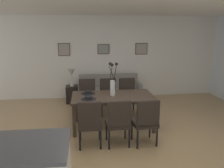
# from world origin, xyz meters

# --- Properties ---
(ground_plane) EXTENTS (9.00, 9.00, 0.00)m
(ground_plane) POSITION_xyz_m (0.00, 0.00, 0.00)
(ground_plane) COLOR tan
(back_wall_panel) EXTENTS (9.00, 0.10, 2.60)m
(back_wall_panel) POSITION_xyz_m (0.00, 3.25, 1.30)
(back_wall_panel) COLOR white
(back_wall_panel) RESTS_ON ground
(ceiling_panel) EXTENTS (9.00, 7.20, 0.08)m
(ceiling_panel) POSITION_xyz_m (0.00, 0.40, 2.64)
(ceiling_panel) COLOR white
(dining_table) EXTENTS (1.80, 0.98, 0.74)m
(dining_table) POSITION_xyz_m (-0.12, 0.73, 0.67)
(dining_table) COLOR #3D2D23
(dining_table) RESTS_ON ground
(dining_chair_near_left) EXTENTS (0.44, 0.44, 0.92)m
(dining_chair_near_left) POSITION_xyz_m (-0.65, -0.15, 0.51)
(dining_chair_near_left) COLOR black
(dining_chair_near_left) RESTS_ON ground
(dining_chair_near_right) EXTENTS (0.45, 0.45, 0.92)m
(dining_chair_near_right) POSITION_xyz_m (-0.67, 1.62, 0.51)
(dining_chair_near_right) COLOR black
(dining_chair_near_right) RESTS_ON ground
(dining_chair_far_left) EXTENTS (0.45, 0.45, 0.92)m
(dining_chair_far_left) POSITION_xyz_m (-0.12, -0.17, 0.51)
(dining_chair_far_left) COLOR black
(dining_chair_far_left) RESTS_ON ground
(dining_chair_far_right) EXTENTS (0.44, 0.44, 0.92)m
(dining_chair_far_right) POSITION_xyz_m (-0.13, 1.62, 0.51)
(dining_chair_far_right) COLOR black
(dining_chair_far_right) RESTS_ON ground
(dining_chair_mid_left) EXTENTS (0.47, 0.47, 0.92)m
(dining_chair_mid_left) POSITION_xyz_m (0.40, -0.19, 0.51)
(dining_chair_mid_left) COLOR black
(dining_chair_mid_left) RESTS_ON ground
(dining_chair_mid_right) EXTENTS (0.46, 0.46, 0.92)m
(dining_chair_mid_right) POSITION_xyz_m (0.39, 1.60, 0.51)
(dining_chair_mid_right) COLOR black
(dining_chair_mid_right) RESTS_ON ground
(centerpiece_vase) EXTENTS (0.21, 0.23, 0.73)m
(centerpiece_vase) POSITION_xyz_m (-0.12, 0.74, 1.02)
(centerpiece_vase) COLOR silver
(centerpiece_vase) RESTS_ON dining_table
(placemat_near_left) EXTENTS (0.32, 0.32, 0.01)m
(placemat_near_left) POSITION_xyz_m (-0.66, 0.51, 0.74)
(placemat_near_left) COLOR black
(placemat_near_left) RESTS_ON dining_table
(bowl_near_left) EXTENTS (0.17, 0.17, 0.07)m
(bowl_near_left) POSITION_xyz_m (-0.66, 0.51, 0.78)
(bowl_near_left) COLOR black
(bowl_near_left) RESTS_ON dining_table
(placemat_near_right) EXTENTS (0.32, 0.32, 0.01)m
(placemat_near_right) POSITION_xyz_m (-0.66, 0.95, 0.74)
(placemat_near_right) COLOR black
(placemat_near_right) RESTS_ON dining_table
(bowl_near_right) EXTENTS (0.17, 0.17, 0.07)m
(bowl_near_right) POSITION_xyz_m (-0.66, 0.95, 0.78)
(bowl_near_right) COLOR black
(bowl_near_right) RESTS_ON dining_table
(sofa) EXTENTS (1.84, 0.84, 0.80)m
(sofa) POSITION_xyz_m (0.01, 2.65, 0.28)
(sofa) COLOR gray
(sofa) RESTS_ON ground
(side_table) EXTENTS (0.36, 0.36, 0.52)m
(side_table) POSITION_xyz_m (-1.12, 2.66, 0.26)
(side_table) COLOR black
(side_table) RESTS_ON ground
(table_lamp) EXTENTS (0.22, 0.22, 0.51)m
(table_lamp) POSITION_xyz_m (-1.12, 2.66, 0.89)
(table_lamp) COLOR beige
(table_lamp) RESTS_ON side_table
(framed_picture_left) EXTENTS (0.37, 0.03, 0.39)m
(framed_picture_left) POSITION_xyz_m (-1.35, 3.18, 1.57)
(framed_picture_left) COLOR #473828
(framed_picture_center) EXTENTS (0.37, 0.03, 0.31)m
(framed_picture_center) POSITION_xyz_m (-0.12, 3.18, 1.57)
(framed_picture_center) COLOR #473828
(framed_picture_right) EXTENTS (0.40, 0.03, 0.37)m
(framed_picture_right) POSITION_xyz_m (1.11, 3.18, 1.57)
(framed_picture_right) COLOR #473828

